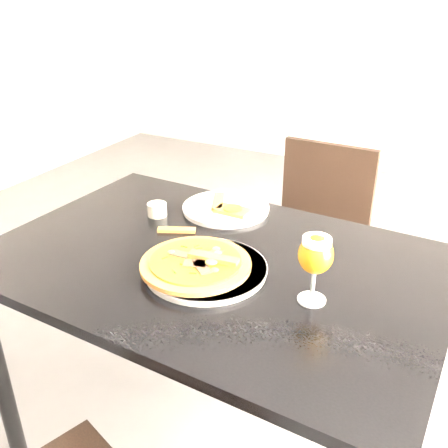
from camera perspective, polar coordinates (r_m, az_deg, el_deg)
The scene contains 10 objects.
ground at distance 1.85m, azimuth -1.10°, elevation -23.96°, with size 6.00×6.00×0.00m, color #57585A.
dining_table at distance 1.38m, azimuth -1.27°, elevation -7.07°, with size 1.23×0.85×0.75m.
chair_far at distance 2.03m, azimuth 10.15°, elevation -2.13°, with size 0.41×0.41×0.85m.
plate_main at distance 1.27m, azimuth -2.07°, elevation -5.16°, with size 0.31×0.31×0.02m, color silver.
pizza at distance 1.26m, azimuth -3.20°, elevation -4.45°, with size 0.28×0.28×0.03m.
plate_second at distance 1.60m, azimuth 0.21°, elevation 1.82°, with size 0.28×0.28×0.01m, color silver.
crust_scraps at distance 1.57m, azimuth 0.44°, elevation 1.93°, with size 0.17×0.14×0.01m.
loose_crust at distance 1.47m, azimuth -5.44°, elevation -0.68°, with size 0.11×0.03×0.01m, color brown.
sauce_cup at distance 1.57m, azimuth -7.66°, elevation 1.72°, with size 0.06×0.06×0.04m.
beer_glass at distance 1.12m, azimuth 10.44°, elevation -3.52°, with size 0.08×0.08×0.17m.
Camera 1 is at (0.58, -1.03, 1.42)m, focal length 40.00 mm.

